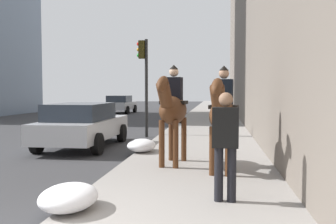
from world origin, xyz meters
TOP-DOWN VIEW (x-y plane):
  - mounted_horse_near at (4.88, -1.24)m, footprint 2.15×0.73m
  - mounted_horse_far at (4.22, -2.39)m, footprint 2.15×0.76m
  - pedestrian_greeting at (2.05, -2.40)m, footprint 0.29×0.42m
  - car_near_lane at (26.19, 5.60)m, footprint 3.92×2.14m
  - car_mid_lane at (7.92, 2.05)m, footprint 4.53×2.06m
  - traffic_light_near_curb at (10.87, 0.60)m, footprint 0.20×0.44m
  - snow_pile_near at (1.34, -0.15)m, footprint 1.07×0.82m
  - snow_pile_far at (6.62, -0.15)m, footprint 1.04×0.80m

SIDE VIEW (x-z plane):
  - snow_pile_far at x=6.62m, z-range 0.12..0.48m
  - snow_pile_near at x=1.34m, z-range 0.12..0.49m
  - car_near_lane at x=26.19m, z-range 0.03..1.47m
  - car_mid_lane at x=7.92m, z-range 0.04..1.48m
  - pedestrian_greeting at x=2.05m, z-range 0.25..1.95m
  - mounted_horse_far at x=4.22m, z-range 0.23..2.49m
  - mounted_horse_near at x=4.88m, z-range 0.26..2.59m
  - traffic_light_near_curb at x=10.87m, z-range 0.66..4.51m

